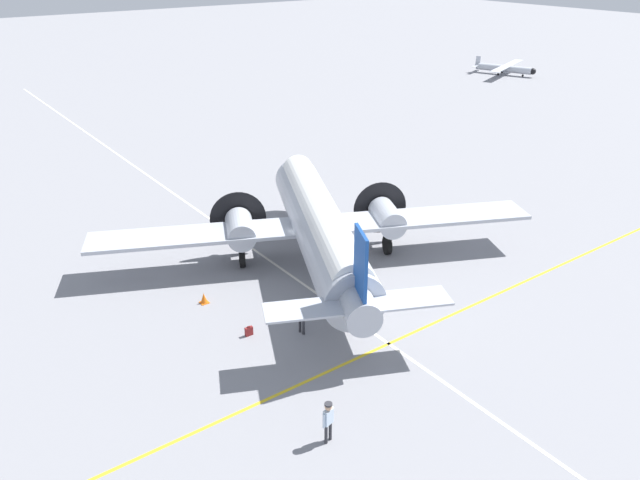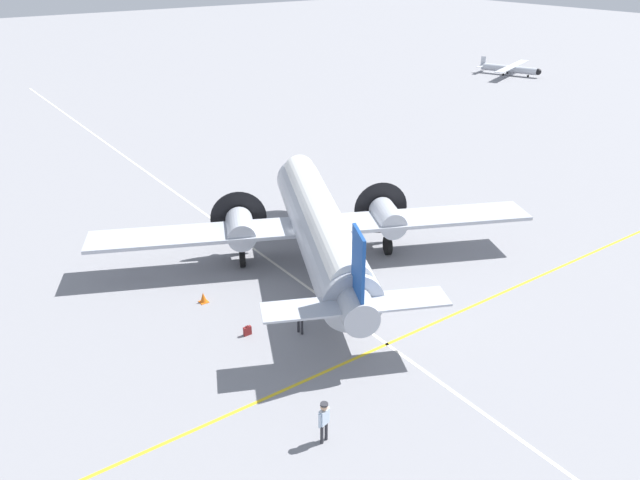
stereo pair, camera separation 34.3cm
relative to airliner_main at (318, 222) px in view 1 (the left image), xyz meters
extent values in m
plane|color=gray|center=(0.20, 0.42, -2.64)|extent=(300.00, 300.00, 0.00)
cube|color=gold|center=(0.20, 7.97, -2.64)|extent=(120.00, 0.16, 0.01)
cube|color=silver|center=(1.88, 0.42, -2.64)|extent=(0.16, 120.00, 0.01)
cylinder|color=#ADB2BC|center=(0.20, 0.42, -0.15)|extent=(9.31, 15.60, 2.77)
cylinder|color=white|center=(0.20, 0.42, 0.61)|extent=(8.22, 14.55, 1.94)
sphere|color=#ADB2BC|center=(-3.20, -6.79, -0.15)|extent=(2.63, 2.63, 2.63)
cylinder|color=#ADB2BC|center=(3.60, 7.63, -0.02)|extent=(2.71, 3.46, 1.52)
cube|color=#194799|center=(3.85, 8.16, 1.93)|extent=(0.87, 1.64, 3.19)
cube|color=#ADB2BC|center=(3.76, 7.98, 0.12)|extent=(7.77, 4.76, 0.10)
cube|color=#ADB2BC|center=(-0.30, -0.64, -0.50)|extent=(23.30, 12.77, 0.20)
cylinder|color=#ADB2BC|center=(3.36, -2.66, -0.48)|extent=(2.54, 3.11, 1.52)
cylinder|color=black|center=(2.72, -4.02, -0.48)|extent=(2.91, 1.40, 3.20)
sphere|color=black|center=(2.66, -4.14, -0.48)|extent=(0.53, 0.53, 0.53)
cylinder|color=#ADB2BC|center=(-4.19, 0.90, -0.48)|extent=(2.54, 3.11, 1.52)
cylinder|color=black|center=(-4.83, -0.45, -0.48)|extent=(2.91, 1.40, 3.20)
sphere|color=black|center=(-4.89, -0.58, -0.48)|extent=(0.53, 0.53, 0.53)
cylinder|color=#4C4C51|center=(3.48, -2.42, -1.59)|extent=(0.18, 0.18, 1.00)
cylinder|color=black|center=(3.48, -2.42, -2.09)|extent=(0.74, 1.12, 1.10)
cylinder|color=#4C4C51|center=(-4.08, 1.15, -1.59)|extent=(0.18, 0.18, 1.00)
cylinder|color=black|center=(-4.08, 1.15, -2.09)|extent=(0.74, 1.12, 1.10)
cylinder|color=#4C4C51|center=(-2.46, -5.21, -1.85)|extent=(0.14, 0.14, 0.89)
cylinder|color=black|center=(-2.46, -5.21, -2.29)|extent=(0.46, 0.71, 0.70)
cylinder|color=#2D2D33|center=(7.84, 11.25, -2.23)|extent=(0.12, 0.12, 0.82)
cylinder|color=#2D2D33|center=(7.61, 11.19, -2.23)|extent=(0.12, 0.12, 0.82)
cube|color=silver|center=(7.73, 11.22, -1.51)|extent=(0.43, 0.28, 0.62)
sphere|color=tan|center=(7.73, 11.22, -1.07)|extent=(0.27, 0.27, 0.27)
cylinder|color=silver|center=(7.96, 11.28, -1.54)|extent=(0.10, 0.10, 0.58)
cylinder|color=silver|center=(7.49, 11.16, -1.54)|extent=(0.10, 0.10, 0.58)
cube|color=navy|center=(7.75, 11.13, -1.44)|extent=(0.05, 0.02, 0.39)
cylinder|color=#2D2D33|center=(7.73, 11.22, -0.95)|extent=(0.35, 0.35, 0.07)
cylinder|color=#2D2D33|center=(4.54, 5.08, -2.22)|extent=(0.12, 0.12, 0.85)
cylinder|color=#2D2D33|center=(4.57, 4.83, -2.22)|extent=(0.12, 0.12, 0.85)
cube|color=silver|center=(4.55, 4.96, -1.47)|extent=(0.25, 0.43, 0.64)
sphere|color=tan|center=(4.55, 4.96, -1.01)|extent=(0.28, 0.28, 0.28)
cylinder|color=silver|center=(4.52, 5.21, -1.51)|extent=(0.10, 0.10, 0.60)
cylinder|color=silver|center=(4.59, 4.70, -1.51)|extent=(0.10, 0.10, 0.60)
cube|color=maroon|center=(6.62, 3.68, -2.42)|extent=(0.37, 0.15, 0.43)
cube|color=#551515|center=(6.62, 3.68, -2.18)|extent=(0.13, 0.11, 0.02)
cylinder|color=#B7BCC6|center=(-53.75, -30.65, -1.82)|extent=(3.62, 7.42, 0.93)
sphere|color=black|center=(-55.19, -26.95, -1.82)|extent=(0.84, 0.84, 0.84)
cube|color=#B7BCC6|center=(-53.90, -30.25, -1.41)|extent=(11.06, 5.23, 0.08)
cube|color=#B7BCC6|center=(-52.40, -34.11, -1.08)|extent=(0.30, 0.65, 1.21)
cube|color=#B7BCC6|center=(-52.40, -34.11, -1.69)|extent=(3.68, 1.90, 0.04)
cylinder|color=black|center=(-54.73, -28.13, -2.50)|extent=(0.18, 0.29, 0.28)
cylinder|color=#4C4C51|center=(-54.73, -28.13, -2.39)|extent=(0.06, 0.06, 0.21)
cylinder|color=black|center=(-54.38, -31.35, -2.50)|extent=(0.18, 0.29, 0.28)
cylinder|color=#4C4C51|center=(-54.38, -31.35, -2.39)|extent=(0.06, 0.06, 0.21)
cylinder|color=black|center=(-52.81, -30.74, -2.50)|extent=(0.18, 0.29, 0.28)
cylinder|color=#4C4C51|center=(-52.81, -30.74, -2.39)|extent=(0.06, 0.06, 0.21)
cube|color=orange|center=(6.98, -0.14, -2.62)|extent=(0.42, 0.42, 0.03)
cone|color=orange|center=(6.98, -0.14, -2.36)|extent=(0.35, 0.35, 0.55)
camera|label=1|loc=(18.13, 24.96, 13.62)|focal=35.00mm
camera|label=2|loc=(17.85, 25.16, 13.62)|focal=35.00mm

